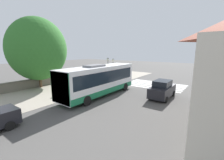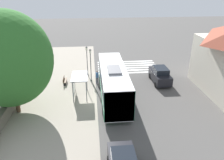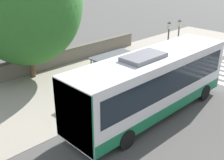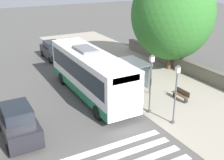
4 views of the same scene
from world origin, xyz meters
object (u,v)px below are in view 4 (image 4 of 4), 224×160
Objects in this scene: pedestrian at (134,97)px; bus at (90,72)px; bus_shelter at (135,66)px; street_lamp_near at (176,90)px; bench at (181,94)px; parked_car_far_lane at (18,123)px; shade_tree at (173,14)px; street_lamp_far at (151,79)px; parked_car_behind_bus at (53,50)px.

bus is at bearing -67.18° from pedestrian.
bus_shelter is at bearing 169.98° from bus.
pedestrian is at bearing -66.72° from street_lamp_near.
bus is 3.57× the size of bus_shelter.
bench is 0.39× the size of street_lamp_near.
pedestrian is 7.97m from parked_car_far_lane.
pedestrian is at bearing 36.37° from shade_tree.
pedestrian reaches higher than bench.
street_lamp_far reaches higher than bench.
bus reaches higher than bench.
bus_shelter is 4.32m from street_lamp_far.
street_lamp_near is at bearing 160.85° from parked_car_far_lane.
street_lamp_far is 10.33m from shade_tree.
pedestrian is 0.17× the size of shade_tree.
pedestrian is at bearing 56.39° from bus_shelter.
street_lamp_far is 0.44× the size of shade_tree.
bus is 7.27m from bench.
bench is 16.26m from parked_car_behind_bus.
street_lamp_near is 0.91× the size of parked_car_behind_bus.
bus_shelter is 0.31× the size of shade_tree.
parked_car_behind_bus is at bearing -85.44° from pedestrian.
bus is at bearing 87.77° from parked_car_behind_bus.
pedestrian is 0.39× the size of parked_car_far_lane.
shade_tree reaches higher than parked_car_far_lane.
parked_car_far_lane reaches higher than parked_car_behind_bus.
bench is 0.38× the size of street_lamp_far.
parked_car_behind_bus is at bearing -83.00° from street_lamp_far.
bus_shelter is 12.33m from parked_car_behind_bus.
bus_shelter is at bearing 105.76° from parked_car_behind_bus.
bus_shelter is 1.77× the size of pedestrian.
bench is 4.29m from street_lamp_near.
parked_car_behind_bus is (5.31, -15.36, 0.47)m from bench.
street_lamp_far is (1.38, 4.06, 0.47)m from bus_shelter.
parked_car_far_lane is at bearing -2.45° from pedestrian.
bus_shelter reaches higher than bench.
bus is 2.53× the size of street_lamp_far.
bus is 6.75× the size of bench.
parked_car_behind_bus is at bearing -114.73° from parked_car_far_lane.
bus is at bearing -36.29° from bench.
bus_shelter is 0.75× the size of street_lamp_near.
shade_tree reaches higher than bus.
bench is at bearing -171.34° from street_lamp_far.
street_lamp_near is 11.48m from shade_tree.
street_lamp_near is at bearing 113.01° from bus.
shade_tree reaches higher than street_lamp_far.
street_lamp_near reaches higher than bus_shelter.
bench is at bearing 175.32° from pedestrian.
street_lamp_far is at bearing 172.24° from parked_car_far_lane.
parked_car_behind_bus is at bearing -70.95° from bench.
street_lamp_near is 18.10m from parked_car_behind_bus.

